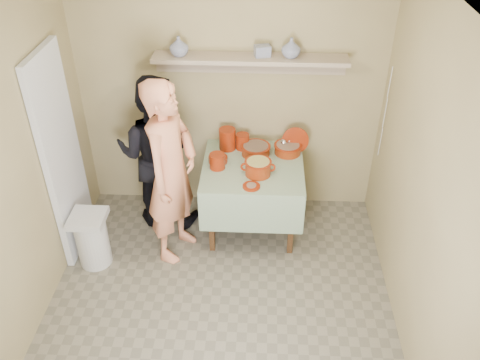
# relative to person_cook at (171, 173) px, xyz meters

# --- Properties ---
(ground) EXTENTS (3.50, 3.50, 0.00)m
(ground) POSITION_rel_person_cook_xyz_m (0.47, -0.90, -0.90)
(ground) COLOR #746D5B
(ground) RESTS_ON ground
(tile_panel) EXTENTS (0.06, 0.70, 2.00)m
(tile_panel) POSITION_rel_person_cook_xyz_m (-0.99, 0.05, 0.10)
(tile_panel) COLOR silver
(tile_panel) RESTS_ON ground
(plate_stack_a) EXTENTS (0.17, 0.17, 0.22)m
(plate_stack_a) POSITION_rel_person_cook_xyz_m (0.46, 0.67, -0.03)
(plate_stack_a) COLOR maroon
(plate_stack_a) RESTS_ON serving_table
(plate_stack_b) EXTENTS (0.13, 0.13, 0.16)m
(plate_stack_b) POSITION_rel_person_cook_xyz_m (0.61, 0.68, -0.06)
(plate_stack_b) COLOR maroon
(plate_stack_b) RESTS_ON serving_table
(bowl_stack) EXTENTS (0.15, 0.15, 0.15)m
(bowl_stack) POSITION_rel_person_cook_xyz_m (0.38, 0.31, -0.06)
(bowl_stack) COLOR maroon
(bowl_stack) RESTS_ON serving_table
(empty_bowl) EXTENTS (0.19, 0.19, 0.05)m
(empty_bowl) POSITION_rel_person_cook_xyz_m (0.38, 0.42, -0.11)
(empty_bowl) COLOR maroon
(empty_bowl) RESTS_ON serving_table
(propped_lid) EXTENTS (0.27, 0.09, 0.26)m
(propped_lid) POSITION_rel_person_cook_xyz_m (1.13, 0.66, -0.02)
(propped_lid) COLOR maroon
(propped_lid) RESTS_ON serving_table
(vase_right) EXTENTS (0.18, 0.18, 0.18)m
(vase_right) POSITION_rel_person_cook_xyz_m (1.04, 0.72, 0.91)
(vase_right) COLOR navy
(vase_right) RESTS_ON wall_shelf
(vase_left) EXTENTS (0.21, 0.21, 0.18)m
(vase_left) POSITION_rel_person_cook_xyz_m (0.02, 0.71, 0.91)
(vase_left) COLOR navy
(vase_left) RESTS_ON wall_shelf
(ceramic_box) EXTENTS (0.16, 0.13, 0.10)m
(ceramic_box) POSITION_rel_person_cook_xyz_m (0.78, 0.73, 0.87)
(ceramic_box) COLOR navy
(ceramic_box) RESTS_ON wall_shelf
(person_cook) EXTENTS (0.62, 0.76, 1.80)m
(person_cook) POSITION_rel_person_cook_xyz_m (0.00, 0.00, 0.00)
(person_cook) COLOR #EE8E66
(person_cook) RESTS_ON ground
(person_helper) EXTENTS (0.83, 0.68, 1.62)m
(person_helper) POSITION_rel_person_cook_xyz_m (-0.24, 0.48, -0.09)
(person_helper) COLOR black
(person_helper) RESTS_ON ground
(room_shell) EXTENTS (3.04, 3.54, 2.62)m
(room_shell) POSITION_rel_person_cook_xyz_m (0.47, -0.90, 0.71)
(room_shell) COLOR tan
(room_shell) RESTS_ON ground
(serving_table) EXTENTS (0.97, 0.97, 0.76)m
(serving_table) POSITION_rel_person_cook_xyz_m (0.72, 0.38, -0.26)
(serving_table) COLOR #4C2D16
(serving_table) RESTS_ON ground
(cazuela_meat_a) EXTENTS (0.30, 0.30, 0.10)m
(cazuela_meat_a) POSITION_rel_person_cook_xyz_m (0.74, 0.58, -0.08)
(cazuela_meat_a) COLOR maroon
(cazuela_meat_a) RESTS_ON serving_table
(cazuela_meat_b) EXTENTS (0.28, 0.28, 0.10)m
(cazuela_meat_b) POSITION_rel_person_cook_xyz_m (1.06, 0.61, -0.08)
(cazuela_meat_b) COLOR maroon
(cazuela_meat_b) RESTS_ON serving_table
(ladle) EXTENTS (0.08, 0.26, 0.19)m
(ladle) POSITION_rel_person_cook_xyz_m (1.02, 0.63, -0.03)
(ladle) COLOR silver
(ladle) RESTS_ON cazuela_meat_b
(cazuela_rice) EXTENTS (0.33, 0.25, 0.14)m
(cazuela_rice) POSITION_rel_person_cook_xyz_m (0.77, 0.22, -0.05)
(cazuela_rice) COLOR maroon
(cazuela_rice) RESTS_ON serving_table
(front_plate) EXTENTS (0.16, 0.16, 0.03)m
(front_plate) POSITION_rel_person_cook_xyz_m (0.72, 0.01, -0.13)
(front_plate) COLOR maroon
(front_plate) RESTS_ON serving_table
(wall_shelf) EXTENTS (1.80, 0.25, 0.21)m
(wall_shelf) POSITION_rel_person_cook_xyz_m (0.67, 0.75, 0.78)
(wall_shelf) COLOR tan
(wall_shelf) RESTS_ON room_shell
(trash_bin) EXTENTS (0.32, 0.32, 0.56)m
(trash_bin) POSITION_rel_person_cook_xyz_m (-0.76, -0.23, -0.61)
(trash_bin) COLOR silver
(trash_bin) RESTS_ON ground
(electrical_cord) EXTENTS (0.01, 0.05, 0.90)m
(electrical_cord) POSITION_rel_person_cook_xyz_m (1.94, 0.58, 0.35)
(electrical_cord) COLOR silver
(electrical_cord) RESTS_ON wall_shelf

